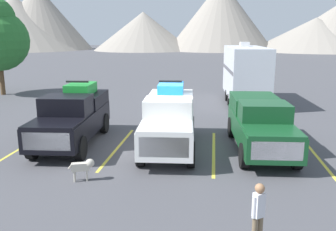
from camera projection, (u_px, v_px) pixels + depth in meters
The scene contains 12 objects.
ground_plane at pixel (167, 145), 15.28m from camera, with size 240.00×240.00×0.00m, color #47474C.
pickup_truck_a at pixel (73, 116), 15.31m from camera, with size 2.42×5.69×2.59m.
pickup_truck_b at pixel (169, 119), 14.65m from camera, with size 2.37×5.81×2.68m.
pickup_truck_c at pixel (260, 122), 14.47m from camera, with size 2.39×5.86×2.06m.
lot_stripe_a at pixel (28, 144), 15.36m from camera, with size 0.12×5.50×0.01m, color gold.
lot_stripe_b at pixel (118, 148), 14.87m from camera, with size 0.12×5.50×0.01m, color gold.
lot_stripe_c at pixel (214, 152), 14.39m from camera, with size 0.12×5.50×0.01m, color gold.
lot_stripe_d at pixel (316, 156), 13.90m from camera, with size 0.12×5.50×0.01m, color gold.
camper_trailer_a at pixel (245, 72), 23.84m from camera, with size 2.76×7.94×4.03m.
person_a at pixel (258, 212), 7.73m from camera, with size 0.29×0.28×1.54m.
dog at pixel (84, 166), 11.48m from camera, with size 0.80×0.42×0.72m.
mountain_ridge at pixel (199, 23), 95.87m from camera, with size 145.23×43.32×17.95m.
Camera 1 is at (1.89, -14.49, 4.65)m, focal length 38.45 mm.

